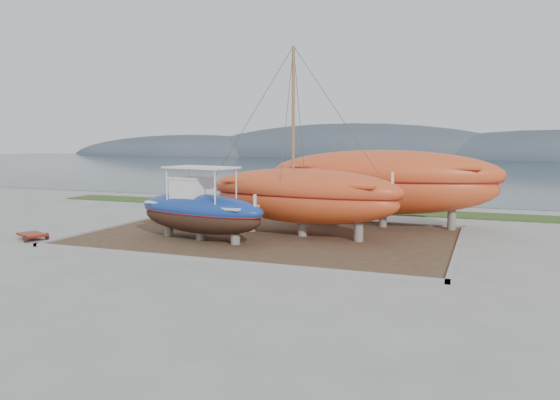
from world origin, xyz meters
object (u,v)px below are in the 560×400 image
at_px(blue_caique, 200,203).
at_px(red_trailer, 32,237).
at_px(white_dinghy, 189,213).
at_px(orange_bare_hull, 383,190).
at_px(orange_sailboat, 303,142).

bearing_deg(blue_caique, red_trailer, -148.87).
xyz_separation_m(blue_caique, white_dinghy, (-3.39, 4.64, -1.21)).
height_order(white_dinghy, orange_bare_hull, orange_bare_hull).
bearing_deg(orange_bare_hull, white_dinghy, -173.45).
height_order(blue_caique, orange_bare_hull, orange_bare_hull).
relative_size(blue_caique, orange_bare_hull, 0.58).
bearing_deg(blue_caique, orange_bare_hull, 54.68).
distance_m(orange_sailboat, red_trailer, 14.08).
height_order(blue_caique, red_trailer, blue_caique).
xyz_separation_m(white_dinghy, orange_sailboat, (7.69, -1.92, 4.13)).
relative_size(white_dinghy, orange_sailboat, 0.36).
bearing_deg(orange_sailboat, white_dinghy, 173.09).
xyz_separation_m(white_dinghy, red_trailer, (-4.46, -7.38, -0.46)).
bearing_deg(red_trailer, white_dinghy, 81.36).
relative_size(orange_sailboat, orange_bare_hull, 0.82).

